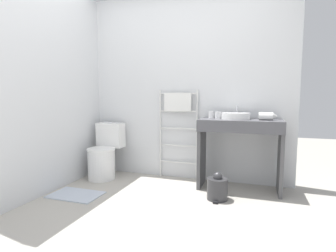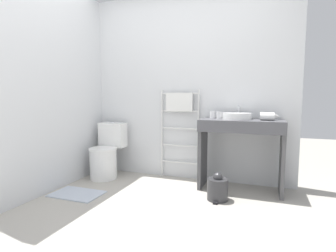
{
  "view_description": "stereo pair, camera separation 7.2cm",
  "coord_description": "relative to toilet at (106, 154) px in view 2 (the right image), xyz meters",
  "views": [
    {
      "loc": [
        0.92,
        -1.88,
        1.07
      ],
      "look_at": [
        0.06,
        0.69,
        0.79
      ],
      "focal_mm": 28.0,
      "sensor_mm": 36.0,
      "label": 1
    },
    {
      "loc": [
        0.99,
        -1.86,
        1.07
      ],
      "look_at": [
        0.06,
        0.69,
        0.79
      ],
      "focal_mm": 28.0,
      "sensor_mm": 36.0,
      "label": 2
    }
  ],
  "objects": [
    {
      "name": "ground_plane",
      "position": [
        1.0,
        -1.14,
        -0.32
      ],
      "size": [
        12.0,
        12.0,
        0.0
      ],
      "primitive_type": "plane",
      "color": "#A8A399"
    },
    {
      "name": "cup_near_wall",
      "position": [
        1.4,
        0.21,
        0.56
      ],
      "size": [
        0.06,
        0.06,
        0.09
      ],
      "color": "white",
      "rests_on": "vanity_counter"
    },
    {
      "name": "vanity_counter",
      "position": [
        1.76,
        0.08,
        0.25
      ],
      "size": [
        0.93,
        0.44,
        0.83
      ],
      "color": "#4C4C51",
      "rests_on": "ground_plane"
    },
    {
      "name": "towel_radiator",
      "position": [
        0.95,
        0.28,
        0.54
      ],
      "size": [
        0.53,
        0.06,
        1.18
      ],
      "color": "silver",
      "rests_on": "ground_plane"
    },
    {
      "name": "trash_bin",
      "position": [
        1.57,
        -0.31,
        -0.19
      ],
      "size": [
        0.22,
        0.25,
        0.3
      ],
      "color": "#333335",
      "rests_on": "ground_plane"
    },
    {
      "name": "faucet",
      "position": [
        1.71,
        0.27,
        0.61
      ],
      "size": [
        0.02,
        0.1,
        0.16
      ],
      "color": "silver",
      "rests_on": "vanity_counter"
    },
    {
      "name": "hair_dryer",
      "position": [
        2.05,
        0.09,
        0.56
      ],
      "size": [
        0.2,
        0.18,
        0.09
      ],
      "color": "white",
      "rests_on": "vanity_counter"
    },
    {
      "name": "sink_basin",
      "position": [
        1.71,
        0.12,
        0.55
      ],
      "size": [
        0.33,
        0.33,
        0.07
      ],
      "color": "white",
      "rests_on": "vanity_counter"
    },
    {
      "name": "wall_back",
      "position": [
        1.0,
        0.39,
        0.9
      ],
      "size": [
        2.8,
        0.12,
        2.44
      ],
      "primitive_type": "cube",
      "color": "silver",
      "rests_on": "ground_plane"
    },
    {
      "name": "bath_mat",
      "position": [
        0.06,
        -0.69,
        -0.31
      ],
      "size": [
        0.56,
        0.36,
        0.01
      ],
      "primitive_type": "cube",
      "color": "#B2BCCC",
      "rests_on": "ground_plane"
    },
    {
      "name": "toilet",
      "position": [
        0.0,
        0.0,
        0.0
      ],
      "size": [
        0.37,
        0.53,
        0.74
      ],
      "color": "white",
      "rests_on": "ground_plane"
    },
    {
      "name": "wall_side",
      "position": [
        -0.34,
        -0.41,
        0.9
      ],
      "size": [
        0.12,
        2.19,
        2.44
      ],
      "primitive_type": "cube",
      "color": "silver",
      "rests_on": "ground_plane"
    },
    {
      "name": "cup_near_edge",
      "position": [
        1.49,
        0.17,
        0.55
      ],
      "size": [
        0.07,
        0.07,
        0.08
      ],
      "color": "white",
      "rests_on": "vanity_counter"
    }
  ]
}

